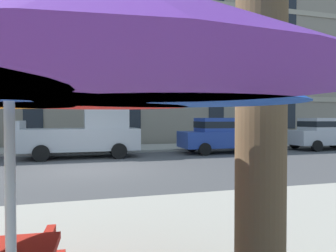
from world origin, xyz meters
TOP-DOWN VIEW (x-y plane):
  - ground_plane at (0.00, 0.00)m, footprint 120.00×120.00m
  - sidewalk_far at (0.00, 6.80)m, footprint 56.00×3.60m
  - apartment_building at (-0.00, 14.99)m, footprint 46.76×12.08m
  - pickup_silver at (-0.05, 3.70)m, footprint 5.10×2.12m
  - sedan_blue at (6.64, 3.70)m, footprint 4.40×1.98m
  - sedan_silver at (13.03, 3.70)m, footprint 4.40×1.98m
  - patio_umbrella at (-0.84, -9.00)m, footprint 3.64×3.38m

SIDE VIEW (x-z plane):
  - ground_plane at x=0.00m, z-range 0.00..0.00m
  - sidewalk_far at x=0.00m, z-range 0.00..0.12m
  - sedan_blue at x=6.64m, z-range 0.06..1.84m
  - sedan_silver at x=13.03m, z-range 0.06..1.84m
  - pickup_silver at x=-0.05m, z-range -0.07..2.13m
  - patio_umbrella at x=-0.84m, z-range 0.90..3.27m
  - apartment_building at x=0.00m, z-range 0.00..12.80m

